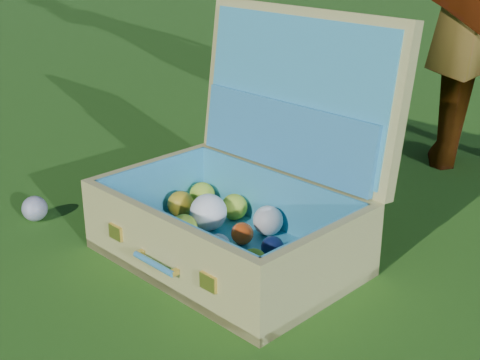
# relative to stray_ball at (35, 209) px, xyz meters

# --- Properties ---
(ground) EXTENTS (60.00, 60.00, 0.00)m
(ground) POSITION_rel_stray_ball_xyz_m (0.75, 0.02, -0.04)
(ground) COLOR #215114
(ground) RESTS_ON ground
(stray_ball) EXTENTS (0.07, 0.07, 0.07)m
(stray_ball) POSITION_rel_stray_ball_xyz_m (0.00, 0.00, 0.00)
(stray_ball) COLOR #4064A8
(stray_ball) RESTS_ON ground
(suitcase) EXTENTS (0.77, 0.71, 0.60)m
(suitcase) POSITION_rel_stray_ball_xyz_m (0.63, 0.08, 0.13)
(suitcase) COLOR tan
(suitcase) RESTS_ON ground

